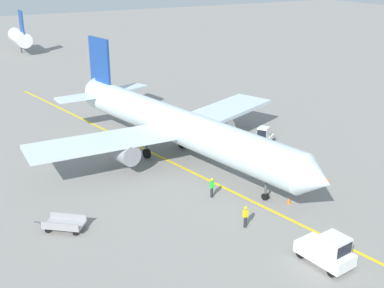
{
  "coord_description": "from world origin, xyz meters",
  "views": [
    {
      "loc": [
        -22.33,
        -29.63,
        18.43
      ],
      "look_at": [
        -1.9,
        7.29,
        2.5
      ],
      "focal_mm": 46.33,
      "sensor_mm": 36.0,
      "label": 1
    }
  ],
  "objects_px": {
    "safety_cone_wingtip_left": "(328,180)",
    "pushback_tug": "(328,251)",
    "belt_loader_forward_hold": "(286,169)",
    "safety_cone_nose_left": "(293,154)",
    "airliner": "(173,124)",
    "baggage_cart_loaded": "(64,224)",
    "baggage_tug_near_wing": "(264,137)",
    "safety_cone_nose_right": "(289,201)",
    "ground_crew_marshaller": "(245,216)",
    "ground_crew_wing_walker": "(212,187)"
  },
  "relations": [
    {
      "from": "safety_cone_wingtip_left",
      "to": "pushback_tug",
      "type": "bearing_deg",
      "value": -133.71
    },
    {
      "from": "belt_loader_forward_hold",
      "to": "safety_cone_nose_left",
      "type": "bearing_deg",
      "value": 43.11
    },
    {
      "from": "airliner",
      "to": "baggage_cart_loaded",
      "type": "height_order",
      "value": "airliner"
    },
    {
      "from": "baggage_tug_near_wing",
      "to": "safety_cone_nose_right",
      "type": "xyz_separation_m",
      "value": [
        -6.04,
        -11.45,
        -0.71
      ]
    },
    {
      "from": "ground_crew_marshaller",
      "to": "belt_loader_forward_hold",
      "type": "bearing_deg",
      "value": 33.8
    },
    {
      "from": "baggage_tug_near_wing",
      "to": "ground_crew_wing_walker",
      "type": "relative_size",
      "value": 1.6
    },
    {
      "from": "safety_cone_nose_left",
      "to": "safety_cone_wingtip_left",
      "type": "xyz_separation_m",
      "value": [
        -1.25,
        -6.17,
        0.0
      ]
    },
    {
      "from": "airliner",
      "to": "pushback_tug",
      "type": "distance_m",
      "value": 21.17
    },
    {
      "from": "ground_crew_wing_walker",
      "to": "safety_cone_wingtip_left",
      "type": "relative_size",
      "value": 3.86
    },
    {
      "from": "baggage_tug_near_wing",
      "to": "safety_cone_nose_left",
      "type": "distance_m",
      "value": 3.92
    },
    {
      "from": "pushback_tug",
      "to": "airliner",
      "type": "bearing_deg",
      "value": 90.76
    },
    {
      "from": "safety_cone_nose_right",
      "to": "belt_loader_forward_hold",
      "type": "bearing_deg",
      "value": 53.92
    },
    {
      "from": "ground_crew_wing_walker",
      "to": "safety_cone_nose_right",
      "type": "bearing_deg",
      "value": -38.7
    },
    {
      "from": "safety_cone_nose_right",
      "to": "pushback_tug",
      "type": "bearing_deg",
      "value": -113.13
    },
    {
      "from": "belt_loader_forward_hold",
      "to": "safety_cone_wingtip_left",
      "type": "xyz_separation_m",
      "value": [
        2.57,
        -2.59,
        -0.56
      ]
    },
    {
      "from": "ground_crew_wing_walker",
      "to": "safety_cone_nose_left",
      "type": "relative_size",
      "value": 3.86
    },
    {
      "from": "ground_crew_marshaller",
      "to": "safety_cone_nose_right",
      "type": "bearing_deg",
      "value": 15.06
    },
    {
      "from": "airliner",
      "to": "safety_cone_nose_right",
      "type": "xyz_separation_m",
      "value": [
        3.61,
        -13.23,
        -3.2
      ]
    },
    {
      "from": "ground_crew_wing_walker",
      "to": "safety_cone_nose_left",
      "type": "distance_m",
      "value": 12.27
    },
    {
      "from": "baggage_tug_near_wing",
      "to": "safety_cone_nose_left",
      "type": "relative_size",
      "value": 6.18
    },
    {
      "from": "belt_loader_forward_hold",
      "to": "ground_crew_wing_walker",
      "type": "height_order",
      "value": "belt_loader_forward_hold"
    },
    {
      "from": "pushback_tug",
      "to": "ground_crew_marshaller",
      "type": "relative_size",
      "value": 2.24
    },
    {
      "from": "airliner",
      "to": "ground_crew_wing_walker",
      "type": "xyz_separation_m",
      "value": [
        -1.26,
        -9.34,
        -2.51
      ]
    },
    {
      "from": "pushback_tug",
      "to": "baggage_cart_loaded",
      "type": "bearing_deg",
      "value": 137.55
    },
    {
      "from": "pushback_tug",
      "to": "safety_cone_nose_left",
      "type": "bearing_deg",
      "value": 56.76
    },
    {
      "from": "baggage_tug_near_wing",
      "to": "safety_cone_wingtip_left",
      "type": "height_order",
      "value": "baggage_tug_near_wing"
    },
    {
      "from": "baggage_cart_loaded",
      "to": "ground_crew_marshaller",
      "type": "xyz_separation_m",
      "value": [
        11.63,
        -5.98,
        0.44
      ]
    },
    {
      "from": "baggage_tug_near_wing",
      "to": "safety_cone_nose_right",
      "type": "relative_size",
      "value": 6.18
    },
    {
      "from": "baggage_cart_loaded",
      "to": "baggage_tug_near_wing",
      "type": "bearing_deg",
      "value": 16.69
    },
    {
      "from": "pushback_tug",
      "to": "ground_crew_wing_walker",
      "type": "xyz_separation_m",
      "value": [
        -1.54,
        11.69,
        -0.08
      ]
    },
    {
      "from": "baggage_tug_near_wing",
      "to": "ground_crew_marshaller",
      "type": "bearing_deg",
      "value": -131.24
    },
    {
      "from": "belt_loader_forward_hold",
      "to": "safety_cone_nose_left",
      "type": "distance_m",
      "value": 5.26
    },
    {
      "from": "belt_loader_forward_hold",
      "to": "ground_crew_marshaller",
      "type": "relative_size",
      "value": 2.82
    },
    {
      "from": "belt_loader_forward_hold",
      "to": "baggage_tug_near_wing",
      "type": "bearing_deg",
      "value": 67.38
    },
    {
      "from": "baggage_cart_loaded",
      "to": "ground_crew_wing_walker",
      "type": "relative_size",
      "value": 2.02
    },
    {
      "from": "pushback_tug",
      "to": "ground_crew_marshaller",
      "type": "height_order",
      "value": "pushback_tug"
    },
    {
      "from": "baggage_cart_loaded",
      "to": "ground_crew_wing_walker",
      "type": "distance_m",
      "value": 12.01
    },
    {
      "from": "belt_loader_forward_hold",
      "to": "baggage_cart_loaded",
      "type": "xyz_separation_m",
      "value": [
        -19.83,
        0.5,
        -0.31
      ]
    },
    {
      "from": "baggage_cart_loaded",
      "to": "safety_cone_nose_right",
      "type": "relative_size",
      "value": 7.79
    },
    {
      "from": "baggage_tug_near_wing",
      "to": "ground_crew_wing_walker",
      "type": "xyz_separation_m",
      "value": [
        -10.91,
        -7.55,
        -0.02
      ]
    },
    {
      "from": "pushback_tug",
      "to": "baggage_tug_near_wing",
      "type": "xyz_separation_m",
      "value": [
        9.37,
        19.24,
        -0.07
      ]
    },
    {
      "from": "baggage_tug_near_wing",
      "to": "safety_cone_nose_right",
      "type": "bearing_deg",
      "value": -117.83
    },
    {
      "from": "safety_cone_nose_right",
      "to": "safety_cone_nose_left",
      "type": "bearing_deg",
      "value": 48.42
    },
    {
      "from": "pushback_tug",
      "to": "safety_cone_nose_left",
      "type": "height_order",
      "value": "pushback_tug"
    },
    {
      "from": "pushback_tug",
      "to": "belt_loader_forward_hold",
      "type": "xyz_separation_m",
      "value": [
        6.3,
        11.87,
        -0.22
      ]
    },
    {
      "from": "airliner",
      "to": "safety_cone_wingtip_left",
      "type": "relative_size",
      "value": 79.91
    },
    {
      "from": "pushback_tug",
      "to": "ground_crew_marshaller",
      "type": "bearing_deg",
      "value": 106.53
    },
    {
      "from": "safety_cone_nose_left",
      "to": "safety_cone_wingtip_left",
      "type": "distance_m",
      "value": 6.29
    },
    {
      "from": "baggage_cart_loaded",
      "to": "safety_cone_wingtip_left",
      "type": "distance_m",
      "value": 22.61
    },
    {
      "from": "ground_crew_wing_walker",
      "to": "belt_loader_forward_hold",
      "type": "bearing_deg",
      "value": 1.36
    }
  ]
}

